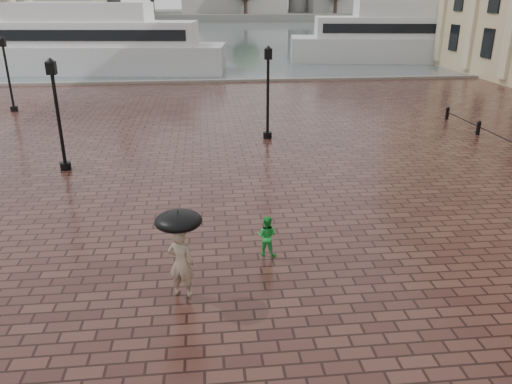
# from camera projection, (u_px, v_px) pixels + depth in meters

# --- Properties ---
(ground) EXTENTS (300.00, 300.00, 0.00)m
(ground) POSITION_uv_depth(u_px,v_px,m) (219.00, 293.00, 12.15)
(ground) COLOR #391D1A
(ground) RESTS_ON ground
(harbour_water) EXTENTS (240.00, 240.00, 0.00)m
(harbour_water) POSITION_uv_depth(u_px,v_px,m) (201.00, 33.00, 97.24)
(harbour_water) COLOR #4B585B
(harbour_water) RESTS_ON ground
(quay_edge) EXTENTS (80.00, 0.60, 0.30)m
(quay_edge) POSITION_uv_depth(u_px,v_px,m) (204.00, 82.00, 41.75)
(quay_edge) COLOR slate
(quay_edge) RESTS_ON ground
(far_shore) EXTENTS (300.00, 60.00, 2.00)m
(far_shore) POSITION_uv_depth(u_px,v_px,m) (200.00, 15.00, 159.76)
(far_shore) COLOR #4C4C47
(far_shore) RESTS_ON ground
(street_lamps) EXTENTS (15.44, 12.44, 4.40)m
(street_lamps) POSITION_uv_depth(u_px,v_px,m) (106.00, 90.00, 24.98)
(street_lamps) COLOR black
(street_lamps) RESTS_ON ground
(adult_pedestrian) EXTENTS (0.74, 0.61, 1.74)m
(adult_pedestrian) POSITION_uv_depth(u_px,v_px,m) (181.00, 263.00, 11.78)
(adult_pedestrian) COLOR tan
(adult_pedestrian) RESTS_ON ground
(child_pedestrian) EXTENTS (0.69, 0.62, 1.17)m
(child_pedestrian) POSITION_uv_depth(u_px,v_px,m) (267.00, 236.00, 13.75)
(child_pedestrian) COLOR green
(child_pedestrian) RESTS_ON ground
(ferry_near) EXTENTS (26.38, 9.02, 8.48)m
(ferry_near) POSITION_uv_depth(u_px,v_px,m) (85.00, 44.00, 46.36)
(ferry_near) COLOR silver
(ferry_near) RESTS_ON ground
(ferry_far) EXTENTS (27.04, 10.30, 8.65)m
(ferry_far) POSITION_uv_depth(u_px,v_px,m) (413.00, 37.00, 54.21)
(ferry_far) COLOR silver
(ferry_far) RESTS_ON ground
(umbrella) EXTENTS (1.10, 1.10, 1.16)m
(umbrella) POSITION_uv_depth(u_px,v_px,m) (178.00, 221.00, 11.38)
(umbrella) COLOR black
(umbrella) RESTS_ON ground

